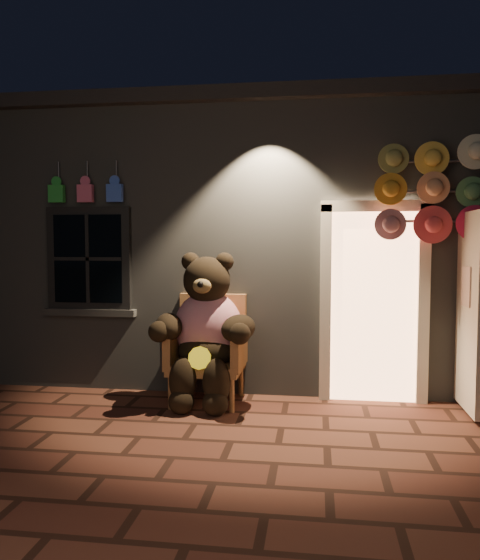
# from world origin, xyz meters

# --- Properties ---
(ground) EXTENTS (60.00, 60.00, 0.00)m
(ground) POSITION_xyz_m (0.00, 0.00, 0.00)
(ground) COLOR brown
(ground) RESTS_ON ground
(shop_building) EXTENTS (7.30, 5.95, 3.51)m
(shop_building) POSITION_xyz_m (0.00, 3.99, 1.74)
(shop_building) COLOR slate
(shop_building) RESTS_ON ground
(wicker_armchair) EXTENTS (0.81, 0.73, 1.16)m
(wicker_armchair) POSITION_xyz_m (-0.44, 1.22, 0.58)
(wicker_armchair) COLOR #AA7142
(wicker_armchair) RESTS_ON ground
(teddy_bear) EXTENTS (1.19, 0.93, 1.64)m
(teddy_bear) POSITION_xyz_m (-0.44, 1.07, 0.81)
(teddy_bear) COLOR #B61336
(teddy_bear) RESTS_ON ground
(hat_rack) EXTENTS (1.59, 0.22, 2.81)m
(hat_rack) POSITION_xyz_m (2.13, 1.28, 2.25)
(hat_rack) COLOR #59595E
(hat_rack) RESTS_ON ground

